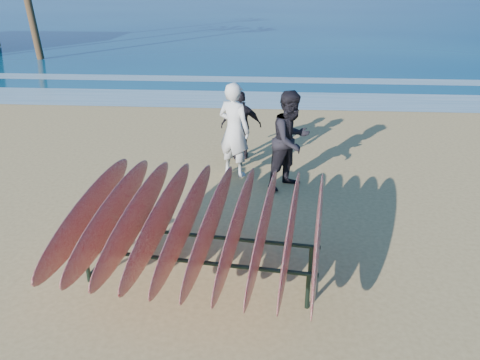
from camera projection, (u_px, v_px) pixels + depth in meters
The scene contains 8 objects.
ground at pixel (236, 261), 6.87m from camera, with size 120.00×120.00×0.00m, color tan.
ocean at pixel (272, 13), 57.26m from camera, with size 160.00×160.00×0.00m, color navy.
foam_near at pixel (260, 100), 16.03m from camera, with size 160.00×160.00×0.00m, color white.
foam_far at pixel (263, 80), 19.23m from camera, with size 160.00×160.00×0.00m, color white.
surfboard_rack at pixel (198, 223), 6.09m from camera, with size 3.48×3.19×1.40m.
person_white at pixel (234, 130), 9.53m from camera, with size 0.71×0.47×1.95m, color silver.
person_dark_a at pixel (291, 140), 8.96m from camera, with size 0.94×0.73×1.93m, color black.
person_dark_b at pixel (241, 126), 10.51m from camera, with size 0.91×0.38×1.56m, color black.
Camera 1 is at (0.49, -5.82, 3.80)m, focal length 35.00 mm.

